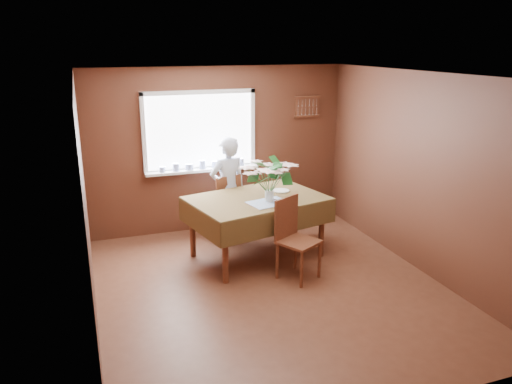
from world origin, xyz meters
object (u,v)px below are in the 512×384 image
object	(u,v)px
dining_table	(257,205)
flower_bouquet	(269,177)
seated_woman	(228,189)
chair_near	(293,235)
chair_far	(225,203)

from	to	relation	value
dining_table	flower_bouquet	size ratio (longest dim) A/B	3.37
seated_woman	flower_bouquet	size ratio (longest dim) A/B	2.65
chair_near	seated_woman	size ratio (longest dim) A/B	0.66
chair_near	dining_table	bearing A→B (deg)	78.37
dining_table	chair_far	size ratio (longest dim) A/B	2.01
chair_near	flower_bouquet	size ratio (longest dim) A/B	1.75
dining_table	seated_woman	bearing A→B (deg)	90.00
chair_far	seated_woman	xyz separation A→B (m)	(0.03, -0.05, 0.24)
chair_far	chair_near	world-z (taller)	chair_near
dining_table	flower_bouquet	xyz separation A→B (m)	(0.10, -0.19, 0.43)
chair_near	seated_woman	world-z (taller)	seated_woman
chair_far	flower_bouquet	xyz separation A→B (m)	(0.31, -1.03, 0.64)
dining_table	chair_near	bearing A→B (deg)	-85.43
dining_table	chair_far	world-z (taller)	chair_far
chair_far	chair_near	bearing A→B (deg)	89.56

